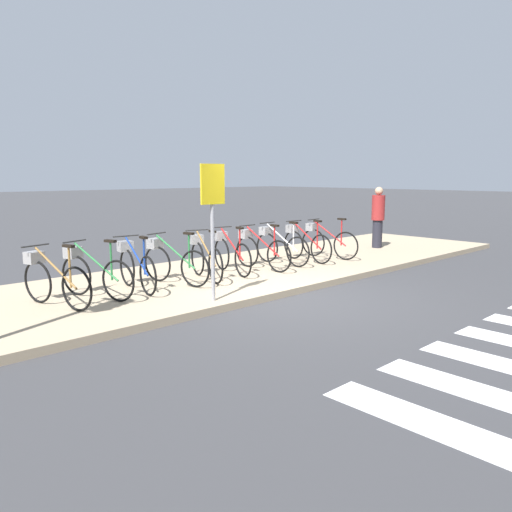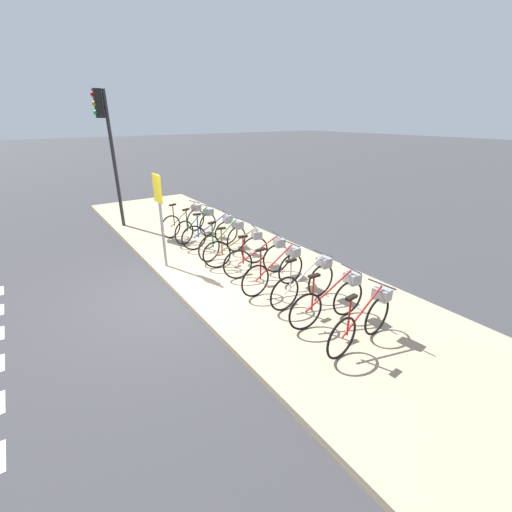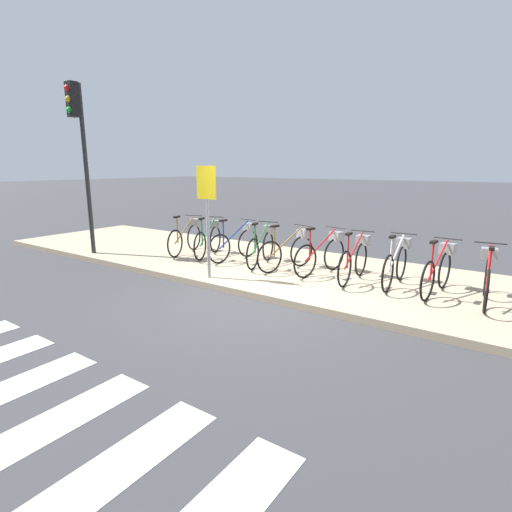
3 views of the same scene
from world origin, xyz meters
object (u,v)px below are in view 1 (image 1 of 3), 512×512
(parked_bicycle_0, at_px, (52,278))
(parked_bicycle_4, at_px, (204,256))
(parked_bicycle_5, at_px, (230,252))
(parked_bicycle_8, at_px, (304,242))
(parked_bicycle_2, at_px, (135,265))
(parked_bicycle_7, at_px, (279,245))
(sign_post, at_px, (213,209))
(pedestrian, at_px, (378,216))
(parked_bicycle_1, at_px, (92,271))
(parked_bicycle_6, at_px, (259,249))
(parked_bicycle_3, at_px, (171,260))
(parked_bicycle_9, at_px, (326,240))

(parked_bicycle_0, bearing_deg, parked_bicycle_4, 1.22)
(parked_bicycle_5, distance_m, parked_bicycle_8, 2.14)
(parked_bicycle_2, xyz_separation_m, parked_bicycle_7, (3.55, 0.04, 0.00))
(sign_post, bearing_deg, pedestrian, 12.46)
(parked_bicycle_7, bearing_deg, pedestrian, -1.12)
(parked_bicycle_1, distance_m, pedestrian, 8.06)
(parked_bicycle_8, bearing_deg, parked_bicycle_6, -178.65)
(parked_bicycle_3, bearing_deg, parked_bicycle_7, 1.65)
(parked_bicycle_9, bearing_deg, sign_post, -162.54)
(parked_bicycle_4, height_order, parked_bicycle_6, same)
(parked_bicycle_7, distance_m, parked_bicycle_8, 0.72)
(parked_bicycle_4, distance_m, pedestrian, 5.86)
(parked_bicycle_6, relative_size, pedestrian, 0.96)
(parked_bicycle_1, distance_m, parked_bicycle_6, 3.62)
(parked_bicycle_2, distance_m, parked_bicycle_9, 4.97)
(parked_bicycle_2, distance_m, parked_bicycle_6, 2.83)
(parked_bicycle_0, relative_size, pedestrian, 0.94)
(parked_bicycle_5, xyz_separation_m, parked_bicycle_9, (2.84, -0.14, 0.00))
(parked_bicycle_3, xyz_separation_m, parked_bicycle_5, (1.42, 0.06, 0.00))
(parked_bicycle_0, bearing_deg, parked_bicycle_3, 2.66)
(parked_bicycle_3, relative_size, parked_bicycle_6, 0.98)
(parked_bicycle_4, bearing_deg, pedestrian, 0.48)
(pedestrian, bearing_deg, parked_bicycle_8, -179.45)
(parked_bicycle_6, distance_m, parked_bicycle_7, 0.73)
(parked_bicycle_7, distance_m, sign_post, 3.59)
(parked_bicycle_5, bearing_deg, pedestrian, -0.61)
(parked_bicycle_0, distance_m, parked_bicycle_4, 2.86)
(parked_bicycle_0, xyz_separation_m, parked_bicycle_8, (5.71, 0.08, 0.00))
(parked_bicycle_8, bearing_deg, parked_bicycle_5, 177.76)
(parked_bicycle_1, height_order, parked_bicycle_8, same)
(parked_bicycle_4, bearing_deg, parked_bicycle_6, -0.58)
(parked_bicycle_0, xyz_separation_m, parked_bicycle_7, (5.00, 0.18, 0.00))
(parked_bicycle_5, relative_size, parked_bicycle_8, 0.98)
(parked_bicycle_7, bearing_deg, parked_bicycle_1, -178.73)
(parked_bicycle_1, height_order, parked_bicycle_9, same)
(parked_bicycle_0, relative_size, parked_bicycle_8, 0.98)
(parked_bicycle_5, xyz_separation_m, parked_bicycle_7, (1.42, 0.02, 0.00))
(parked_bicycle_3, distance_m, pedestrian, 6.56)
(parked_bicycle_6, bearing_deg, parked_bicycle_9, -0.62)
(parked_bicycle_1, bearing_deg, parked_bicycle_8, -0.06)
(parked_bicycle_9, bearing_deg, parked_bicycle_5, 177.18)
(parked_bicycle_1, distance_m, parked_bicycle_4, 2.20)
(parked_bicycle_3, xyz_separation_m, parked_bicycle_7, (2.84, 0.08, 0.00))
(parked_bicycle_3, xyz_separation_m, parked_bicycle_8, (3.55, -0.02, 0.00))
(parked_bicycle_8, height_order, sign_post, sign_post)
(parked_bicycle_5, height_order, sign_post, sign_post)
(parked_bicycle_8, bearing_deg, sign_post, -158.77)
(parked_bicycle_6, bearing_deg, parked_bicycle_8, 1.35)
(pedestrian, bearing_deg, parked_bicycle_5, 179.39)
(parked_bicycle_7, distance_m, pedestrian, 3.74)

